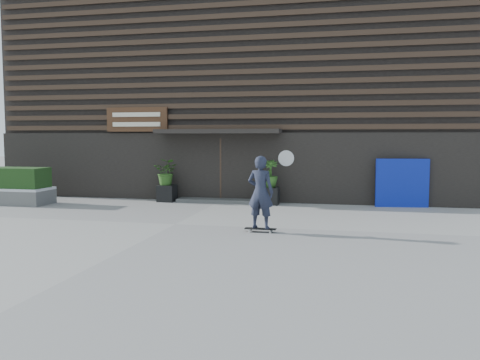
% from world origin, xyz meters
% --- Properties ---
extents(ground, '(80.00, 80.00, 0.00)m').
position_xyz_m(ground, '(0.00, 0.00, 0.00)').
color(ground, gray).
rests_on(ground, ground).
extents(entrance_step, '(3.00, 0.80, 0.12)m').
position_xyz_m(entrance_step, '(0.00, 4.60, 0.06)').
color(entrance_step, '#464644').
rests_on(entrance_step, ground).
extents(planter_pot_left, '(0.60, 0.60, 0.60)m').
position_xyz_m(planter_pot_left, '(-1.90, 4.40, 0.30)').
color(planter_pot_left, black).
rests_on(planter_pot_left, ground).
extents(bamboo_left, '(0.86, 0.75, 0.96)m').
position_xyz_m(bamboo_left, '(-1.90, 4.40, 1.08)').
color(bamboo_left, '#2D591E').
rests_on(bamboo_left, planter_pot_left).
extents(planter_pot_right, '(0.60, 0.60, 0.60)m').
position_xyz_m(planter_pot_right, '(1.90, 4.40, 0.30)').
color(planter_pot_right, black).
rests_on(planter_pot_right, ground).
extents(bamboo_right, '(0.54, 0.54, 0.96)m').
position_xyz_m(bamboo_right, '(1.90, 4.40, 1.08)').
color(bamboo_right, '#2D591E').
rests_on(bamboo_right, planter_pot_right).
extents(raised_bed, '(3.50, 1.20, 0.50)m').
position_xyz_m(raised_bed, '(-7.40, 2.66, 0.25)').
color(raised_bed, '#535351').
rests_on(raised_bed, ground).
extents(snow_layer, '(3.50, 1.20, 0.08)m').
position_xyz_m(snow_layer, '(-7.40, 2.66, 0.54)').
color(snow_layer, silver).
rests_on(snow_layer, raised_bed).
extents(hedge, '(3.30, 1.00, 0.70)m').
position_xyz_m(hedge, '(-7.40, 2.66, 0.93)').
color(hedge, '#183714').
rests_on(hedge, snow_layer).
extents(blue_tarp, '(1.74, 0.32, 1.62)m').
position_xyz_m(blue_tarp, '(6.32, 4.70, 0.81)').
color(blue_tarp, '#0C1C9C').
rests_on(blue_tarp, ground).
extents(building, '(18.00, 11.00, 8.00)m').
position_xyz_m(building, '(-0.00, 9.96, 3.99)').
color(building, black).
rests_on(building, ground).
extents(skateboarder, '(0.78, 0.53, 1.89)m').
position_xyz_m(skateboarder, '(2.44, -0.61, 0.99)').
color(skateboarder, black).
rests_on(skateboarder, ground).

